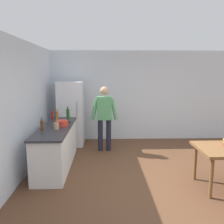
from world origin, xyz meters
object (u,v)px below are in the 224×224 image
object	(u,v)px
utensil_jar	(56,125)
cooking_pot	(62,123)
person	(104,114)
bottle_sauce_red	(52,115)
refrigerator	(71,114)
bottle_beer_brown	(42,125)
bottle_oil_amber	(57,116)
bottle_wine_green	(68,115)

from	to	relation	value
utensil_jar	cooking_pot	bearing A→B (deg)	78.83
person	bottle_sauce_red	size ratio (longest dim) A/B	7.08
refrigerator	bottle_sauce_red	xyz separation A→B (m)	(-0.36, -0.72, 0.10)
utensil_jar	person	bearing A→B (deg)	52.33
person	bottle_sauce_red	world-z (taller)	person
refrigerator	bottle_beer_brown	bearing A→B (deg)	-99.20
cooking_pot	bottle_beer_brown	world-z (taller)	bottle_beer_brown
person	cooking_pot	xyz separation A→B (m)	(-0.93, -0.97, -0.02)
utensil_jar	bottle_sauce_red	bearing A→B (deg)	105.90
cooking_pot	bottle_beer_brown	bearing A→B (deg)	-129.96
cooking_pot	utensil_jar	world-z (taller)	utensil_jar
person	bottle_oil_amber	size ratio (longest dim) A/B	6.07
bottle_beer_brown	person	bearing A→B (deg)	47.32
refrigerator	bottle_sauce_red	bearing A→B (deg)	-116.52
cooking_pot	utensil_jar	size ratio (longest dim) A/B	1.25
utensil_jar	bottle_wine_green	distance (m)	0.91
bottle_beer_brown	bottle_oil_amber	bearing A→B (deg)	82.24
refrigerator	person	distance (m)	1.10
refrigerator	cooking_pot	distance (m)	1.53
cooking_pot	bottle_wine_green	world-z (taller)	bottle_wine_green
cooking_pot	bottle_wine_green	bearing A→B (deg)	85.63
person	bottle_oil_amber	xyz separation A→B (m)	(-1.13, -0.44, 0.04)
cooking_pot	bottle_wine_green	distance (m)	0.60
bottle_wine_green	bottle_oil_amber	bearing A→B (deg)	-167.79
bottle_sauce_red	bottle_oil_amber	bearing A→B (deg)	-57.13
cooking_pot	bottle_wine_green	xyz separation A→B (m)	(0.04, 0.59, 0.09)
bottle_wine_green	bottle_sauce_red	size ratio (longest dim) A/B	1.42
bottle_wine_green	bottle_sauce_red	bearing A→B (deg)	152.90
bottle_sauce_red	refrigerator	bearing A→B (deg)	63.48
utensil_jar	bottle_beer_brown	xyz separation A→B (m)	(-0.27, -0.08, 0.03)
cooking_pot	bottle_oil_amber	size ratio (longest dim) A/B	1.43
person	bottle_beer_brown	world-z (taller)	person
person	bottle_wine_green	size ratio (longest dim) A/B	5.00
refrigerator	utensil_jar	size ratio (longest dim) A/B	5.62
cooking_pot	bottle_sauce_red	distance (m)	0.89
utensil_jar	bottle_wine_green	size ratio (longest dim) A/B	0.94
person	bottle_beer_brown	xyz separation A→B (m)	(-1.26, -1.37, 0.03)
refrigerator	bottle_oil_amber	world-z (taller)	refrigerator
refrigerator	bottle_wine_green	world-z (taller)	refrigerator
person	utensil_jar	bearing A→B (deg)	-127.67
refrigerator	bottle_beer_brown	world-z (taller)	refrigerator
utensil_jar	bottle_oil_amber	bearing A→B (deg)	99.59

